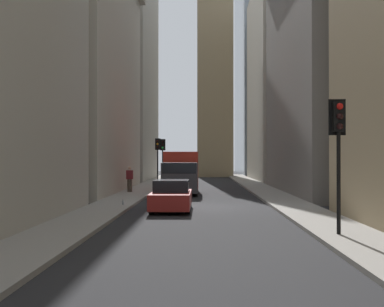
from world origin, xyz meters
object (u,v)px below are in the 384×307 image
at_px(delivery_truck, 181,172).
at_px(traffic_light_far_junction, 158,150).
at_px(sedan_red, 171,196).
at_px(discarded_bottle, 123,203).
at_px(traffic_light_foreground, 339,134).
at_px(pedestrian, 130,178).
at_px(traffic_light_midblock, 163,150).

relative_size(delivery_truck, traffic_light_far_junction, 1.55).
xyz_separation_m(sedan_red, discarded_bottle, (1.43, 2.47, -0.42)).
height_order(delivery_truck, traffic_light_foreground, traffic_light_foreground).
bearing_deg(pedestrian, delivery_truck, -89.77).
bearing_deg(discarded_bottle, delivery_truck, -14.76).
xyz_separation_m(sedan_red, traffic_light_foreground, (-7.92, -5.53, 2.48)).
distance_m(delivery_truck, traffic_light_midblock, 14.99).
bearing_deg(sedan_red, discarded_bottle, 60.01).
bearing_deg(traffic_light_far_junction, traffic_light_foreground, -165.62).
relative_size(pedestrian, discarded_bottle, 6.38).
height_order(delivery_truck, pedestrian, delivery_truck).
xyz_separation_m(delivery_truck, pedestrian, (-0.01, 3.50, -0.38)).
distance_m(delivery_truck, traffic_light_foreground, 19.59).
bearing_deg(discarded_bottle, traffic_light_foreground, -139.44).
xyz_separation_m(traffic_light_foreground, traffic_light_midblock, (33.41, 7.95, 0.03)).
distance_m(traffic_light_foreground, discarded_bottle, 12.64).
bearing_deg(sedan_red, delivery_truck, 0.00).
height_order(sedan_red, discarded_bottle, sedan_red).
relative_size(sedan_red, traffic_light_far_junction, 1.03).
distance_m(traffic_light_foreground, traffic_light_midblock, 34.34).
bearing_deg(delivery_truck, traffic_light_far_junction, 11.53).
bearing_deg(traffic_light_far_junction, discarded_bottle, -179.09).
bearing_deg(delivery_truck, pedestrian, 90.23).
relative_size(delivery_truck, discarded_bottle, 23.93).
height_order(delivery_truck, discarded_bottle, delivery_truck).
bearing_deg(sedan_red, traffic_light_foreground, -145.08).
height_order(traffic_light_foreground, discarded_bottle, traffic_light_foreground).
distance_m(pedestrian, discarded_bottle, 9.45).
bearing_deg(traffic_light_midblock, sedan_red, -174.57).
distance_m(traffic_light_foreground, traffic_light_far_junction, 33.69).
relative_size(traffic_light_midblock, pedestrian, 2.40).
height_order(pedestrian, discarded_bottle, pedestrian).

